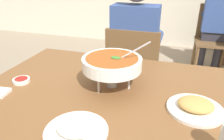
% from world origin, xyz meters
% --- Properties ---
extents(dining_table_main, '(1.27, 0.97, 0.75)m').
position_xyz_m(dining_table_main, '(0.00, 0.00, 0.65)').
color(dining_table_main, brown).
rests_on(dining_table_main, ground_plane).
extents(chair_diner_main, '(0.44, 0.44, 0.90)m').
position_xyz_m(chair_diner_main, '(-0.00, 0.77, 0.51)').
color(chair_diner_main, brown).
rests_on(chair_diner_main, ground_plane).
extents(diner_main, '(0.40, 0.45, 1.31)m').
position_xyz_m(diner_main, '(0.00, 0.80, 0.75)').
color(diner_main, '#2D2D38').
rests_on(diner_main, ground_plane).
extents(curry_bowl, '(0.33, 0.30, 0.26)m').
position_xyz_m(curry_bowl, '(0.03, 0.06, 0.88)').
color(curry_bowl, silver).
rests_on(curry_bowl, dining_table_main).
extents(rice_plate, '(0.24, 0.24, 0.06)m').
position_xyz_m(rice_plate, '(0.01, -0.32, 0.77)').
color(rice_plate, white).
rests_on(rice_plate, dining_table_main).
extents(appetizer_plate, '(0.24, 0.24, 0.06)m').
position_xyz_m(appetizer_plate, '(0.44, -0.04, 0.77)').
color(appetizer_plate, white).
rests_on(appetizer_plate, dining_table_main).
extents(sauce_dish, '(0.09, 0.09, 0.02)m').
position_xyz_m(sauce_dish, '(-0.45, -0.04, 0.77)').
color(sauce_dish, white).
rests_on(sauce_dish, dining_table_main).
extents(chair_bg_middle, '(0.45, 0.45, 0.90)m').
position_xyz_m(chair_bg_middle, '(0.78, 2.22, 0.51)').
color(chair_bg_middle, brown).
rests_on(chair_bg_middle, ground_plane).
extents(patron_bg_middle, '(0.40, 0.45, 1.31)m').
position_xyz_m(patron_bg_middle, '(0.79, 2.23, 0.75)').
color(patron_bg_middle, '#2D2D38').
rests_on(patron_bg_middle, ground_plane).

